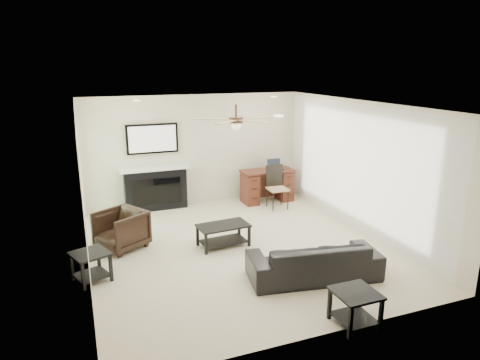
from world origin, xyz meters
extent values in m
plane|color=beige|center=(0.00, 0.00, 0.00)|extent=(5.50, 5.50, 0.00)
cube|color=white|center=(0.00, 0.00, 2.50)|extent=(5.00, 5.50, 0.04)
cube|color=beige|center=(0.00, 2.75, 1.25)|extent=(5.00, 0.04, 2.50)
cube|color=beige|center=(0.00, -2.75, 1.25)|extent=(5.00, 0.04, 2.50)
cube|color=beige|center=(-2.50, 0.00, 1.25)|extent=(0.04, 5.50, 2.50)
cube|color=beige|center=(2.50, 0.00, 1.25)|extent=(0.04, 5.50, 2.50)
cube|color=white|center=(2.45, 0.10, 1.23)|extent=(0.04, 5.10, 2.40)
cube|color=#93BC89|center=(-2.46, 1.55, 1.05)|extent=(0.04, 1.80, 2.10)
cylinder|color=#382619|center=(0.00, 0.10, 2.25)|extent=(1.40, 1.40, 0.30)
imported|color=black|center=(0.67, -1.45, 0.29)|extent=(2.07, 1.08, 0.58)
imported|color=black|center=(-1.93, 0.70, 0.34)|extent=(1.03, 1.02, 0.69)
cube|color=black|center=(-0.23, 0.15, 0.20)|extent=(0.94, 0.57, 0.40)
cube|color=black|center=(0.52, -2.70, 0.23)|extent=(0.52, 0.52, 0.45)
cube|color=black|center=(-2.48, -0.35, 0.23)|extent=(0.65, 0.65, 0.45)
cube|color=black|center=(-0.98, 2.58, 0.95)|extent=(1.52, 0.34, 1.91)
cube|color=#3F220F|center=(1.57, 2.23, 0.38)|extent=(1.22, 0.56, 0.76)
cube|color=black|center=(1.57, 1.68, 0.48)|extent=(0.43, 0.45, 0.97)
cube|color=black|center=(1.77, 2.21, 0.88)|extent=(0.33, 0.24, 0.23)
camera|label=1|loc=(-2.48, -6.57, 3.14)|focal=32.00mm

